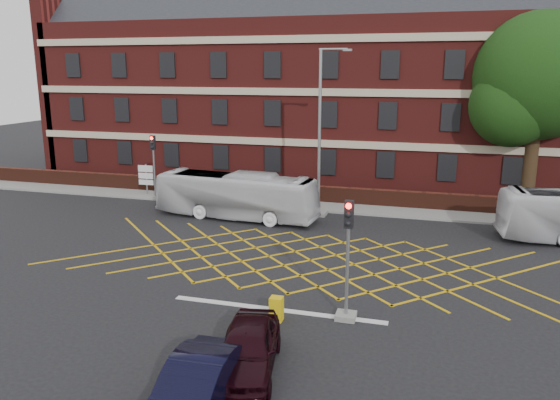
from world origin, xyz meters
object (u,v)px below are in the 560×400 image
(bus_left, at_px, (236,195))
(deciduous_tree, at_px, (537,85))
(traffic_light_far, at_px, (154,173))
(street_lamp, at_px, (320,159))
(utility_cabinet, at_px, (276,309))
(direction_signs, at_px, (146,176))
(car_maroon, at_px, (248,348))
(car_navy, at_px, (195,387))
(traffic_light_near, at_px, (347,271))

(bus_left, bearing_deg, deciduous_tree, -59.06)
(traffic_light_far, bearing_deg, bus_left, -23.44)
(street_lamp, bearing_deg, deciduous_tree, 26.46)
(street_lamp, distance_m, utility_cabinet, 14.60)
(street_lamp, xyz_separation_m, direction_signs, (-12.52, 1.74, -2.01))
(car_maroon, xyz_separation_m, street_lamp, (-1.62, 17.56, 2.68))
(bus_left, distance_m, car_navy, 18.69)
(street_lamp, height_order, utility_cabinet, street_lamp)
(traffic_light_near, relative_size, utility_cabinet, 4.94)
(car_maroon, xyz_separation_m, deciduous_tree, (10.61, 23.65, 6.85))
(direction_signs, bearing_deg, car_navy, -57.88)
(traffic_light_near, bearing_deg, traffic_light_far, 136.56)
(car_maroon, xyz_separation_m, utility_cabinet, (-0.11, 3.34, -0.28))
(bus_left, height_order, traffic_light_far, traffic_light_far)
(car_navy, distance_m, traffic_light_far, 24.30)
(deciduous_tree, height_order, direction_signs, deciduous_tree)
(direction_signs, bearing_deg, deciduous_tree, 9.95)
(car_navy, bearing_deg, bus_left, 104.58)
(car_navy, xyz_separation_m, utility_cabinet, (0.51, 5.57, -0.28))
(deciduous_tree, distance_m, utility_cabinet, 24.04)
(bus_left, relative_size, car_maroon, 2.32)
(direction_signs, height_order, utility_cabinet, direction_signs)
(car_navy, height_order, traffic_light_near, traffic_light_near)
(utility_cabinet, bearing_deg, direction_signs, 131.30)
(traffic_light_near, height_order, traffic_light_far, same)
(car_maroon, bearing_deg, traffic_light_near, 51.51)
(car_maroon, distance_m, traffic_light_near, 4.80)
(street_lamp, bearing_deg, direction_signs, 172.08)
(traffic_light_far, height_order, street_lamp, street_lamp)
(utility_cabinet, bearing_deg, street_lamp, 96.04)
(bus_left, bearing_deg, traffic_light_near, -138.55)
(deciduous_tree, relative_size, traffic_light_far, 2.81)
(bus_left, xyz_separation_m, car_navy, (5.55, -17.84, -0.64))
(car_navy, relative_size, street_lamp, 0.44)
(bus_left, height_order, street_lamp, street_lamp)
(traffic_light_near, bearing_deg, utility_cabinet, -160.94)
(bus_left, bearing_deg, direction_signs, 70.46)
(deciduous_tree, xyz_separation_m, traffic_light_far, (-23.69, -5.04, -5.80))
(traffic_light_far, distance_m, utility_cabinet, 20.07)
(street_lamp, relative_size, direction_signs, 4.40)
(deciduous_tree, bearing_deg, car_navy, -113.45)
(deciduous_tree, bearing_deg, traffic_light_far, -167.98)
(traffic_light_near, bearing_deg, deciduous_tree, 66.68)
(street_lamp, xyz_separation_m, utility_cabinet, (1.50, -14.22, -2.96))
(bus_left, bearing_deg, car_maroon, -153.08)
(bus_left, distance_m, utility_cabinet, 13.71)
(direction_signs, bearing_deg, bus_left, -24.89)
(street_lamp, bearing_deg, car_navy, -87.12)
(bus_left, height_order, direction_signs, bus_left)
(traffic_light_near, relative_size, street_lamp, 0.44)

